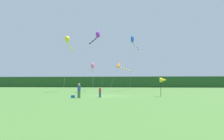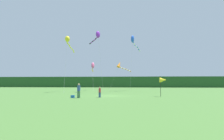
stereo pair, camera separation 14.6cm
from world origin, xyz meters
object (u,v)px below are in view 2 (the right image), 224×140
(kite_orange, at_px, (120,65))
(kite_purple, at_px, (97,35))
(cooler_box, at_px, (73,96))
(kite_yellow, at_px, (68,41))
(person_child, at_px, (100,92))
(person_adult, at_px, (79,90))
(kite_rainbow, at_px, (93,66))
(banner_flag_pole, at_px, (163,80))
(kite_blue, at_px, (133,40))

(kite_orange, bearing_deg, kite_purple, -130.61)
(cooler_box, height_order, kite_yellow, kite_yellow)
(cooler_box, distance_m, kite_orange, 20.35)
(kite_orange, bearing_deg, person_child, -96.24)
(person_adult, height_order, person_child, person_adult)
(cooler_box, distance_m, kite_purple, 17.71)
(kite_rainbow, bearing_deg, banner_flag_pole, -54.62)
(person_child, relative_size, kite_orange, 0.20)
(banner_flag_pole, distance_m, kite_rainbow, 23.20)
(kite_purple, bearing_deg, person_adult, -89.88)
(cooler_box, bearing_deg, kite_blue, 66.52)
(kite_orange, height_order, kite_rainbow, kite_rainbow)
(kite_rainbow, bearing_deg, kite_purple, -73.20)
(person_adult, relative_size, kite_purple, 0.14)
(kite_orange, relative_size, kite_yellow, 0.61)
(kite_purple, distance_m, kite_yellow, 5.97)
(person_adult, relative_size, kite_rainbow, 0.22)
(kite_purple, bearing_deg, person_child, -79.03)
(person_adult, xyz_separation_m, kite_rainbow, (-2.45, 21.87, 4.92))
(banner_flag_pole, xyz_separation_m, kite_orange, (-6.38, 15.83, 3.56))
(cooler_box, height_order, kite_rainbow, kite_rainbow)
(kite_orange, relative_size, kite_blue, 0.54)
(person_adult, distance_m, kite_purple, 17.32)
(person_child, distance_m, kite_yellow, 17.40)
(kite_purple, height_order, kite_yellow, kite_purple)
(person_adult, bearing_deg, kite_yellow, 114.17)
(cooler_box, distance_m, kite_blue, 23.43)
(kite_orange, bearing_deg, kite_yellow, -149.49)
(person_child, distance_m, cooler_box, 3.41)
(person_child, distance_m, banner_flag_pole, 8.76)
(person_child, height_order, kite_purple, kite_purple)
(person_adult, distance_m, cooler_box, 1.17)
(person_child, distance_m, kite_purple, 16.87)
(kite_blue, bearing_deg, kite_orange, 179.74)
(person_child, distance_m, kite_blue, 21.52)
(person_adult, height_order, kite_purple, kite_purple)
(person_adult, relative_size, cooler_box, 4.05)
(kite_blue, relative_size, kite_rainbow, 1.57)
(kite_yellow, height_order, kite_rainbow, kite_yellow)
(kite_purple, bearing_deg, cooler_box, -93.26)
(person_adult, bearing_deg, person_child, 22.29)
(kite_yellow, relative_size, kite_blue, 0.89)
(kite_yellow, bearing_deg, person_child, -55.33)
(cooler_box, relative_size, kite_blue, 0.03)
(person_child, relative_size, cooler_box, 3.05)
(person_adult, height_order, kite_rainbow, kite_rainbow)
(banner_flag_pole, height_order, kite_blue, kite_blue)
(cooler_box, relative_size, banner_flag_pole, 0.16)
(cooler_box, xyz_separation_m, kite_yellow, (-5.02, 12.80, 10.11))
(kite_yellow, bearing_deg, cooler_box, -68.57)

